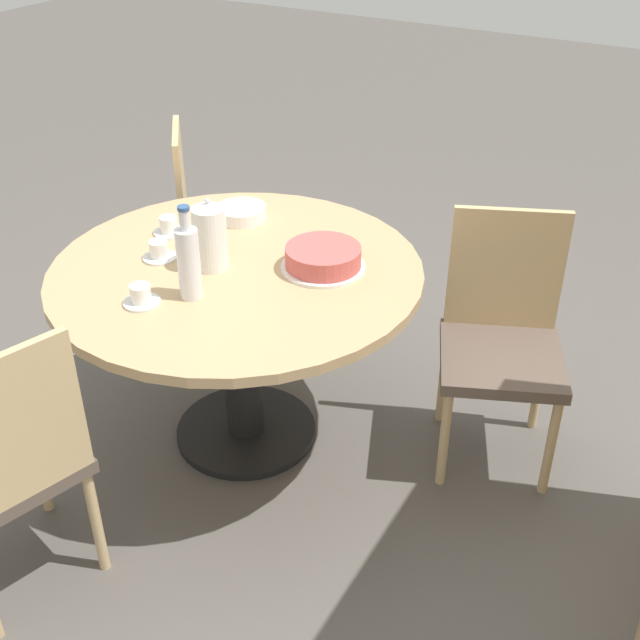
{
  "coord_description": "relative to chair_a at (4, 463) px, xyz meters",
  "views": [
    {
      "loc": [
        1.94,
        1.43,
        2.04
      ],
      "look_at": [
        0.0,
        0.33,
        0.62
      ],
      "focal_mm": 45.0,
      "sensor_mm": 36.0,
      "label": 1
    }
  ],
  "objects": [
    {
      "name": "chair_a",
      "position": [
        0.0,
        0.0,
        0.0
      ],
      "size": [
        0.52,
        0.52,
        0.91
      ],
      "rotation": [
        0.0,
        0.0,
        6.01
      ],
      "color": "tan",
      "rests_on": "ground_plane"
    },
    {
      "name": "cake_main",
      "position": [
        -1.05,
        0.45,
        0.29
      ],
      "size": [
        0.29,
        0.29,
        0.08
      ],
      "color": "white",
      "rests_on": "dining_table"
    },
    {
      "name": "water_bottle",
      "position": [
        -0.68,
        0.18,
        0.38
      ],
      "size": [
        0.07,
        0.07,
        0.31
      ],
      "color": "silver",
      "rests_on": "dining_table"
    },
    {
      "name": "dining_table",
      "position": [
        -0.91,
        0.19,
        0.1
      ],
      "size": [
        1.28,
        1.28,
        0.73
      ],
      "color": "black",
      "rests_on": "ground_plane"
    },
    {
      "name": "chair_c",
      "position": [
        -1.6,
        -0.43,
        0.0
      ],
      "size": [
        0.59,
        0.59,
        0.91
      ],
      "rotation": [
        0.0,
        0.0,
        10.08
      ],
      "color": "tan",
      "rests_on": "ground_plane"
    },
    {
      "name": "cup_a",
      "position": [
        -0.56,
        0.07,
        0.28
      ],
      "size": [
        0.12,
        0.12,
        0.07
      ],
      "color": "silver",
      "rests_on": "dining_table"
    },
    {
      "name": "ground_plane",
      "position": [
        -0.91,
        0.19,
        -0.48
      ],
      "size": [
        14.0,
        14.0,
        0.0
      ],
      "primitive_type": "plane",
      "color": "#56514C"
    },
    {
      "name": "cup_c",
      "position": [
        -0.83,
        -0.08,
        0.28
      ],
      "size": [
        0.12,
        0.12,
        0.07
      ],
      "color": "silver",
      "rests_on": "dining_table"
    },
    {
      "name": "plate_stack",
      "position": [
        -1.24,
        -0.01,
        0.27
      ],
      "size": [
        0.19,
        0.19,
        0.05
      ],
      "color": "white",
      "rests_on": "dining_table"
    },
    {
      "name": "chair_b",
      "position": [
        -1.32,
        1.02,
        0.0
      ],
      "size": [
        0.55,
        0.55,
        0.91
      ],
      "rotation": [
        0.0,
        0.0,
        8.25
      ],
      "color": "tan",
      "rests_on": "ground_plane"
    },
    {
      "name": "coffee_pot",
      "position": [
        -0.87,
        0.12,
        0.37
      ],
      "size": [
        0.11,
        0.11,
        0.25
      ],
      "color": "white",
      "rests_on": "dining_table"
    },
    {
      "name": "cup_b",
      "position": [
        -1.0,
        -0.17,
        0.28
      ],
      "size": [
        0.12,
        0.12,
        0.07
      ],
      "color": "silver",
      "rests_on": "dining_table"
    }
  ]
}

